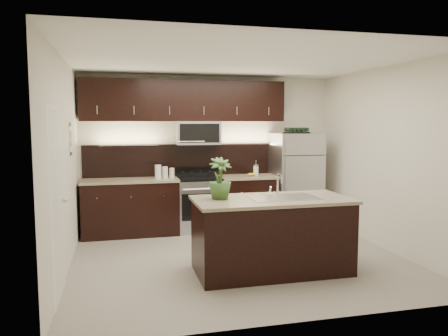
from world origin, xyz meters
name	(u,v)px	position (x,y,z in m)	size (l,w,h in m)	color
ground	(239,259)	(0.00, 0.00, 0.00)	(4.50, 4.50, 0.00)	gray
room_walls	(232,136)	(-0.11, -0.04, 1.70)	(4.52, 4.02, 2.71)	beige
counter_run	(187,204)	(-0.46, 1.69, 0.47)	(3.51, 0.65, 0.94)	black
upper_fixtures	(187,107)	(-0.43, 1.84, 2.14)	(3.49, 0.40, 1.66)	black
island	(272,235)	(0.26, -0.59, 0.47)	(1.96, 0.96, 0.94)	black
sink_faucet	(283,196)	(0.41, -0.58, 0.96)	(0.84, 0.50, 0.28)	silver
refrigerator	(296,180)	(1.51, 1.63, 0.84)	(0.81, 0.73, 1.69)	#B2B2B7
wine_rack	(296,131)	(1.51, 1.63, 1.73)	(0.42, 0.26, 0.10)	black
plant	(220,178)	(-0.38, -0.48, 1.20)	(0.29, 0.29, 0.51)	#305321
canisters	(163,172)	(-0.86, 1.67, 1.04)	(0.34, 0.18, 0.24)	silver
french_press	(256,170)	(0.76, 1.64, 1.04)	(0.09, 0.09, 0.27)	silver
bananas	(249,175)	(0.63, 1.61, 0.97)	(0.18, 0.14, 0.06)	gold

